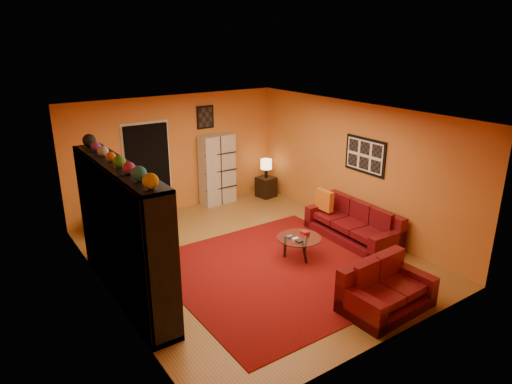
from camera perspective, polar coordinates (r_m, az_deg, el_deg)
floor at (r=8.37m, az=-0.65°, el=-8.09°), size 6.00×6.00×0.00m
ceiling at (r=7.55m, az=-0.72°, el=9.75°), size 6.00×6.00×0.00m
wall_back at (r=10.40m, az=-9.92°, el=4.75°), size 6.00×0.00×6.00m
wall_front at (r=5.80m, az=16.13°, el=-7.53°), size 6.00×0.00×6.00m
wall_left at (r=6.89m, az=-18.28°, el=-3.42°), size 0.00×6.00×6.00m
wall_right at (r=9.42m, az=12.09°, el=3.11°), size 0.00×6.00×6.00m
rug at (r=7.92m, az=2.82°, el=-9.77°), size 3.60×3.60×0.01m
doorway at (r=10.18m, az=-13.31°, el=2.57°), size 0.95×0.10×2.04m
wall_art_right at (r=9.13m, az=13.49°, el=4.46°), size 0.03×1.00×0.70m
wall_art_back at (r=10.55m, az=-6.37°, el=9.29°), size 0.42×0.03×0.52m
entertainment_unit at (r=7.04m, az=-16.32°, el=-4.94°), size 0.45×3.00×2.10m
tv at (r=7.11m, az=-15.99°, el=-5.14°), size 0.96×0.13×0.56m
sofa at (r=9.18m, az=12.29°, el=-4.05°), size 0.87×2.00×0.85m
loveseat at (r=7.09m, az=15.58°, el=-11.63°), size 1.38×0.87×0.85m
throw_pillow at (r=9.40m, az=8.55°, el=-1.01°), size 0.12×0.42×0.42m
coffee_table at (r=8.22m, az=5.38°, el=-5.94°), size 0.80×0.80×0.40m
storage_cabinet at (r=10.75m, az=-4.85°, el=2.81°), size 0.85×0.43×1.65m
bowl_chair at (r=9.66m, az=-18.34°, el=-3.37°), size 0.67×0.67×0.55m
side_table at (r=11.30m, az=1.26°, el=0.64°), size 0.45×0.45×0.50m
table_lamp at (r=11.13m, az=1.28°, el=3.43°), size 0.27×0.27×0.45m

